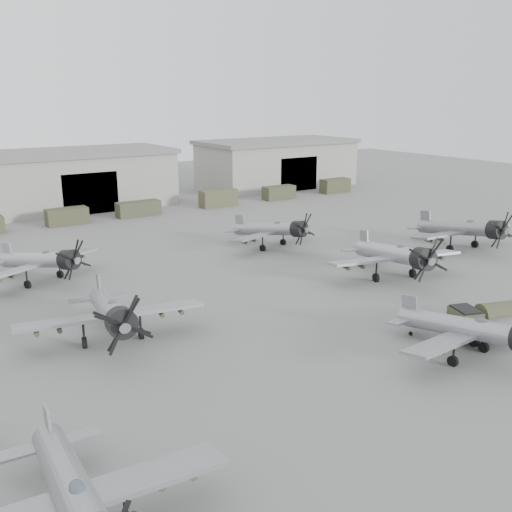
{
  "coord_description": "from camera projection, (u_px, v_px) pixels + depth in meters",
  "views": [
    {
      "loc": [
        -25.34,
        -26.17,
        16.69
      ],
      "look_at": [
        2.49,
        15.66,
        2.5
      ],
      "focal_mm": 40.0,
      "sensor_mm": 36.0,
      "label": 1
    }
  ],
  "objects": [
    {
      "name": "ground",
      "position": [
        352.0,
        348.0,
        39.01
      ],
      "size": [
        220.0,
        220.0,
        0.0
      ],
      "primitive_type": "plane",
      "color": "slate",
      "rests_on": "ground"
    },
    {
      "name": "hangar_center",
      "position": [
        76.0,
        179.0,
        87.46
      ],
      "size": [
        29.0,
        14.8,
        8.7
      ],
      "color": "gray",
      "rests_on": "ground"
    },
    {
      "name": "hangar_right",
      "position": [
        277.0,
        163.0,
        107.72
      ],
      "size": [
        29.0,
        14.8,
        8.7
      ],
      "color": "gray",
      "rests_on": "ground"
    },
    {
      "name": "support_truck_3",
      "position": [
        67.0,
        216.0,
        76.09
      ],
      "size": [
        5.4,
        2.2,
        2.21
      ],
      "primitive_type": "cube",
      "color": "#3C3D28",
      "rests_on": "ground"
    },
    {
      "name": "support_truck_4",
      "position": [
        138.0,
        209.0,
        81.5
      ],
      "size": [
        6.19,
        2.2,
        2.11
      ],
      "primitive_type": "cube",
      "color": "#3B3F29",
      "rests_on": "ground"
    },
    {
      "name": "support_truck_5",
      "position": [
        218.0,
        198.0,
        88.48
      ],
      "size": [
        5.89,
        2.2,
        2.61
      ],
      "primitive_type": "cube",
      "color": "#46472E",
      "rests_on": "ground"
    },
    {
      "name": "support_truck_6",
      "position": [
        279.0,
        193.0,
        94.71
      ],
      "size": [
        5.53,
        2.2,
        2.2
      ],
      "primitive_type": "cube",
      "color": "#3C402A",
      "rests_on": "ground"
    },
    {
      "name": "support_truck_7",
      "position": [
        335.0,
        186.0,
        101.26
      ],
      "size": [
        5.53,
        2.2,
        2.45
      ],
      "primitive_type": "cube",
      "color": "#3D3E29",
      "rests_on": "ground"
    },
    {
      "name": "aircraft_near_0",
      "position": [
        75.0,
        498.0,
        21.21
      ],
      "size": [
        12.29,
        11.06,
        4.9
      ],
      "rotation": [
        0.0,
        0.0,
        -0.07
      ],
      "color": "gray",
      "rests_on": "ground"
    },
    {
      "name": "aircraft_near_1",
      "position": [
        473.0,
        330.0,
        36.82
      ],
      "size": [
        11.43,
        10.28,
        4.57
      ],
      "rotation": [
        0.0,
        0.0,
        0.05
      ],
      "color": "gray",
      "rests_on": "ground"
    },
    {
      "name": "aircraft_mid_1",
      "position": [
        112.0,
        312.0,
        39.12
      ],
      "size": [
        13.01,
        11.71,
        5.16
      ],
      "rotation": [
        0.0,
        0.0,
        -0.18
      ],
      "color": "gray",
      "rests_on": "ground"
    },
    {
      "name": "aircraft_mid_2",
      "position": [
        397.0,
        255.0,
        52.83
      ],
      "size": [
        13.37,
        12.04,
        5.32
      ],
      "rotation": [
        0.0,
        0.0,
        -0.24
      ],
      "color": "#9FA1A7",
      "rests_on": "ground"
    },
    {
      "name": "aircraft_mid_3",
      "position": [
        465.0,
        229.0,
        63.11
      ],
      "size": [
        13.37,
        12.03,
        5.34
      ],
      "rotation": [
        0.0,
        0.0,
        -0.07
      ],
      "color": "gray",
      "rests_on": "ground"
    },
    {
      "name": "aircraft_far_0",
      "position": [
        43.0,
        260.0,
        51.98
      ],
      "size": [
        11.65,
        10.56,
        4.77
      ],
      "rotation": [
        0.0,
        0.0,
        0.42
      ],
      "color": "#9FA2A8",
      "rests_on": "ground"
    },
    {
      "name": "aircraft_far_1",
      "position": [
        274.0,
        230.0,
        64.01
      ],
      "size": [
        11.93,
        10.74,
        4.75
      ],
      "rotation": [
        0.0,
        0.0,
        0.25
      ],
      "color": "gray",
      "rests_on": "ground"
    },
    {
      "name": "fuel_tanker",
      "position": [
        495.0,
        317.0,
        40.5
      ],
      "size": [
        7.07,
        4.25,
        2.59
      ],
      "rotation": [
        0.0,
        0.0,
        -0.33
      ],
      "color": "#3D402A",
      "rests_on": "ground"
    }
  ]
}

